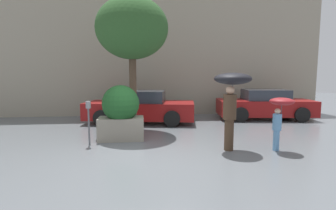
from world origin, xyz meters
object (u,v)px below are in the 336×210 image
Objects in this scene: person_child at (280,110)px; parked_car_far at (265,105)px; person_adult at (232,90)px; planter_box at (121,112)px; parked_car_near at (140,108)px; parking_meter at (88,114)px; street_tree at (132,29)px.

parked_car_far is at bearing 70.48° from person_child.
person_adult reaches higher than parked_car_far.
planter_box is 6.93m from parked_car_far.
person_child is at bearing 165.19° from parked_car_far.
parked_car_near is at bearing 131.98° from person_child.
parking_meter is at bearing 170.93° from person_child.
planter_box is at bearing -105.33° from street_tree.
street_tree is 3.69× the size of parking_meter.
parked_car_far is (6.18, 3.13, -0.24)m from planter_box.
parked_car_near is at bearing 66.86° from parking_meter.
person_child is 5.17m from parked_car_far.
person_child is at bearing -21.16° from planter_box.
person_adult reaches higher than parking_meter.
person_child is (1.24, -0.23, -0.52)m from person_adult.
parked_car_far is 7.96m from parking_meter.
street_tree is at bearing -178.70° from parked_car_near.
person_adult is 4.23m from street_tree.
person_child reaches higher than parking_meter.
parked_car_near is (-3.63, 4.46, -0.45)m from person_child.
person_adult is at bearing -140.33° from parked_car_near.
person_adult reaches higher than person_child.
street_tree is (-0.24, -1.55, 2.93)m from parked_car_near.
planter_box is at bearing 161.66° from person_child.
parked_car_near is 1.01× the size of street_tree.
planter_box is 3.38m from person_adult.
person_child is at bearing -58.49° from person_adult.
street_tree is at bearing 145.96° from person_child.
street_tree is at bearing 115.26° from parked_car_far.
street_tree reaches higher than parking_meter.
parking_meter is (-5.08, 1.07, -0.17)m from person_child.
parking_meter is at bearing 125.26° from parked_car_far.
person_child reaches higher than parked_car_far.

